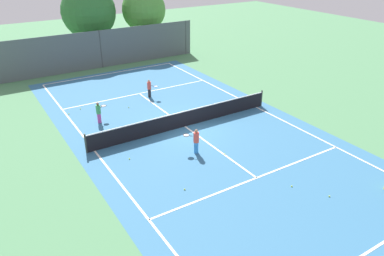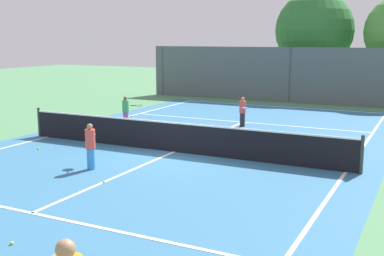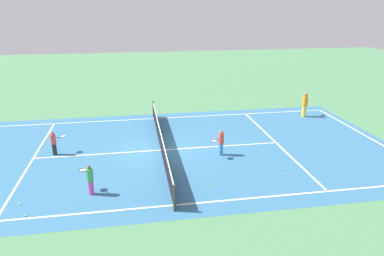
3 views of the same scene
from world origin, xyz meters
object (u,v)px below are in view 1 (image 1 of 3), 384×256
at_px(player_0, 99,112).
at_px(tennis_ball_2, 185,189).
at_px(tennis_ball_6, 292,186).
at_px(tennis_ball_7, 80,109).
at_px(tennis_ball_0, 329,196).
at_px(tennis_ball_3, 129,159).
at_px(tennis_ball_4, 69,114).
at_px(tennis_ball_5, 225,154).
at_px(tennis_ball_1, 129,107).
at_px(player_2, 150,88).
at_px(player_1, 196,141).

xyz_separation_m(player_0, tennis_ball_2, (0.78, -8.65, -0.64)).
distance_m(tennis_ball_6, tennis_ball_7, 14.58).
height_order(player_0, tennis_ball_0, player_0).
height_order(tennis_ball_3, tennis_ball_4, same).
relative_size(tennis_ball_3, tennis_ball_5, 1.00).
height_order(player_0, tennis_ball_1, player_0).
height_order(tennis_ball_4, tennis_ball_6, same).
distance_m(player_2, tennis_ball_1, 2.39).
bearing_deg(player_2, player_0, -153.72).
distance_m(player_2, tennis_ball_6, 13.18).
xyz_separation_m(tennis_ball_3, tennis_ball_4, (-1.03, 7.17, 0.00)).
distance_m(player_2, tennis_ball_3, 8.55).
height_order(player_0, tennis_ball_4, player_0).
height_order(player_2, tennis_ball_4, player_2).
xyz_separation_m(player_1, tennis_ball_0, (2.80, -6.20, -0.66)).
xyz_separation_m(player_0, tennis_ball_4, (-1.26, 2.21, -0.64)).
distance_m(player_1, player_2, 8.46).
bearing_deg(tennis_ball_0, tennis_ball_7, 112.36).
relative_size(player_2, tennis_ball_3, 19.11).
height_order(player_0, tennis_ball_3, player_0).
bearing_deg(tennis_ball_4, player_2, -0.27).
bearing_deg(tennis_ball_3, player_0, 87.35).
xyz_separation_m(player_2, tennis_ball_4, (-5.69, 0.03, -0.62)).
distance_m(player_0, tennis_ball_4, 2.63).
xyz_separation_m(tennis_ball_0, tennis_ball_3, (-5.98, 7.39, 0.00)).
xyz_separation_m(tennis_ball_2, tennis_ball_7, (-1.18, 11.26, 0.00)).
bearing_deg(tennis_ball_4, tennis_ball_0, -64.27).
relative_size(player_1, player_2, 1.06).
distance_m(tennis_ball_3, tennis_ball_4, 7.24).
xyz_separation_m(player_0, tennis_ball_6, (4.93, -10.97, -0.64)).
xyz_separation_m(tennis_ball_0, tennis_ball_6, (-0.82, 1.37, 0.00)).
bearing_deg(tennis_ball_3, tennis_ball_7, 91.30).
bearing_deg(player_0, tennis_ball_5, -59.95).
bearing_deg(tennis_ball_1, tennis_ball_2, -99.19).
xyz_separation_m(player_2, tennis_ball_2, (-3.65, -10.84, -0.62)).
bearing_deg(tennis_ball_1, tennis_ball_5, -78.11).
height_order(player_1, tennis_ball_3, player_1).
relative_size(player_2, tennis_ball_4, 19.11).
distance_m(tennis_ball_1, tennis_ball_6, 12.40).
xyz_separation_m(player_1, tennis_ball_3, (-3.18, 1.19, -0.66)).
distance_m(tennis_ball_1, tennis_ball_5, 8.44).
xyz_separation_m(tennis_ball_4, tennis_ball_6, (6.19, -13.18, 0.00)).
xyz_separation_m(tennis_ball_0, tennis_ball_2, (-4.97, 3.69, 0.00)).
distance_m(tennis_ball_5, tennis_ball_6, 3.96).
relative_size(tennis_ball_1, tennis_ball_3, 1.00).
xyz_separation_m(tennis_ball_5, tennis_ball_7, (-4.50, 9.70, 0.00)).
height_order(player_0, tennis_ball_2, player_0).
bearing_deg(tennis_ball_4, player_1, -63.24).
relative_size(player_0, tennis_ball_4, 19.65).
bearing_deg(tennis_ball_0, tennis_ball_5, 107.43).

